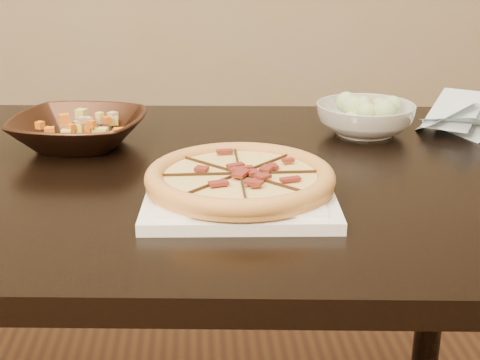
# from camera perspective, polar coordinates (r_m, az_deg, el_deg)

# --- Properties ---
(dining_table) EXTENTS (1.48, 1.02, 0.75)m
(dining_table) POSITION_cam_1_polar(r_m,az_deg,el_deg) (1.21, -4.77, -3.39)
(dining_table) COLOR black
(dining_table) RESTS_ON floor
(plate) EXTENTS (0.30, 0.30, 0.02)m
(plate) POSITION_cam_1_polar(r_m,az_deg,el_deg) (1.03, 0.00, -1.02)
(plate) COLOR white
(plate) RESTS_ON dining_table
(pizza) EXTENTS (0.29, 0.29, 0.03)m
(pizza) POSITION_cam_1_polar(r_m,az_deg,el_deg) (1.02, -0.00, 0.21)
(pizza) COLOR #E1AC53
(pizza) RESTS_ON plate
(bronze_bowl) EXTENTS (0.29, 0.29, 0.06)m
(bronze_bowl) POSITION_cam_1_polar(r_m,az_deg,el_deg) (1.32, -13.57, 4.10)
(bronze_bowl) COLOR #3B2216
(bronze_bowl) RESTS_ON dining_table
(mixed_dish) EXTENTS (0.11, 0.12, 0.03)m
(mixed_dish) POSITION_cam_1_polar(r_m,az_deg,el_deg) (1.31, -13.78, 5.97)
(mixed_dish) COLOR tan
(mixed_dish) RESTS_ON bronze_bowl
(salad_bowl) EXTENTS (0.25, 0.25, 0.06)m
(salad_bowl) POSITION_cam_1_polar(r_m,az_deg,el_deg) (1.39, 10.62, 5.14)
(salad_bowl) COLOR silver
(salad_bowl) RESTS_ON dining_table
(salad) EXTENTS (0.08, 0.10, 0.04)m
(salad) POSITION_cam_1_polar(r_m,az_deg,el_deg) (1.38, 10.67, 7.11)
(salad) COLOR #AECA93
(salad) RESTS_ON salad_bowl
(cling_film) EXTENTS (0.21, 0.19, 0.05)m
(cling_film) POSITION_cam_1_polar(r_m,az_deg,el_deg) (1.45, 18.06, 4.82)
(cling_film) COLOR white
(cling_film) RESTS_ON dining_table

